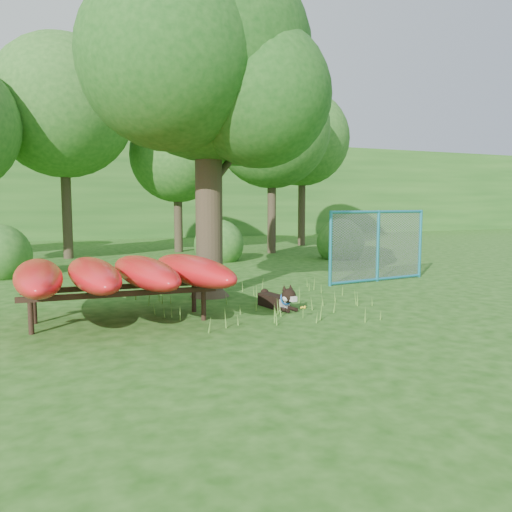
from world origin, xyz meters
name	(u,v)px	position (x,y,z in m)	size (l,w,h in m)	color
ground	(271,318)	(0.00, 0.00, 0.00)	(80.00, 80.00, 0.00)	#19460E
oak_tree	(205,67)	(-0.44, 2.49, 4.96)	(5.46, 5.19, 7.43)	#32291B
wooden_post	(211,270)	(-0.38, 2.38, 0.60)	(0.31, 0.14, 1.13)	#716355
kayak_rack	(119,273)	(-2.57, 0.71, 0.86)	(3.58, 3.38, 1.12)	black
husky_dog	(279,300)	(0.45, 0.62, 0.19)	(0.44, 1.20, 0.53)	black
fence_section	(378,246)	(4.37, 2.81, 0.95)	(3.22, 0.47, 3.15)	teal
wildflower_clump	(303,308)	(0.51, -0.27, 0.18)	(0.10, 0.10, 0.22)	#558B2D
bg_tree_b	(63,107)	(-3.00, 12.00, 5.61)	(5.20, 5.20, 8.22)	#32291B
bg_tree_c	(177,155)	(1.50, 13.00, 4.11)	(4.00, 4.00, 6.12)	#32291B
bg_tree_d	(272,130)	(5.00, 11.00, 5.08)	(4.80, 4.80, 7.50)	#32291B
bg_tree_e	(302,139)	(8.00, 14.00, 5.23)	(4.60, 4.60, 7.55)	#32291B
shrub_right	(340,258)	(6.50, 8.00, 0.00)	(1.80, 1.80, 1.80)	#28601F
shrub_mid	(219,261)	(2.00, 9.00, 0.00)	(1.80, 1.80, 1.80)	#28601F
wooded_hillside	(104,190)	(0.00, 28.00, 3.00)	(80.00, 12.00, 6.00)	#28601F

